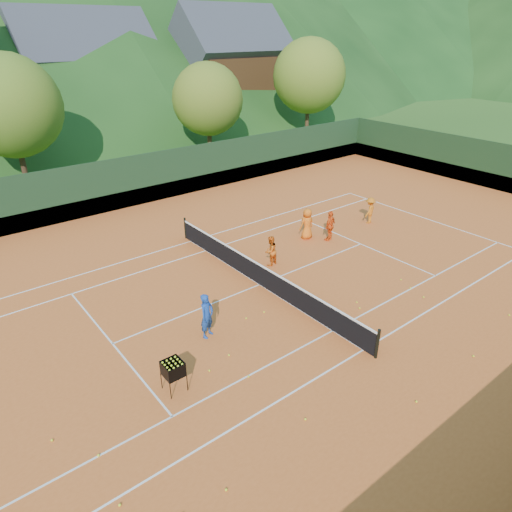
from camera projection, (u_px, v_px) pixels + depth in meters
ground at (260, 285)px, 18.97m from camera, size 400.00×400.00×0.00m
clay_court at (260, 285)px, 18.96m from camera, size 40.00×24.00×0.02m
coach at (207, 316)px, 15.46m from camera, size 0.71×0.61×1.65m
student_a at (270, 251)px, 20.25m from camera, size 0.77×0.66×1.38m
student_b at (330, 226)px, 22.59m from camera, size 0.98×0.63×1.56m
student_c at (307, 224)px, 22.77m from camera, size 0.83×0.59×1.59m
student_d at (370, 210)px, 24.66m from camera, size 1.05×0.80×1.43m
tennis_ball_0 at (229, 355)px, 14.82m from camera, size 0.07×0.07×0.07m
tennis_ball_1 at (401, 280)px, 19.26m from camera, size 0.07×0.07×0.07m
tennis_ball_2 at (424, 297)px, 18.01m from camera, size 0.07×0.07×0.07m
tennis_ball_4 at (473, 356)px, 14.78m from camera, size 0.07×0.07×0.07m
tennis_ball_5 at (52, 440)px, 11.76m from camera, size 0.07×0.07×0.07m
tennis_ball_6 at (226, 490)px, 10.50m from camera, size 0.07×0.07×0.07m
tennis_ball_7 at (416, 402)px, 12.98m from camera, size 0.07×0.07×0.07m
tennis_ball_8 at (509, 315)px, 16.88m from camera, size 0.07×0.07×0.07m
tennis_ball_9 at (120, 505)px, 10.17m from camera, size 0.07×0.07×0.07m
tennis_ball_10 at (264, 312)px, 17.07m from camera, size 0.07×0.07×0.07m
tennis_ball_12 at (357, 302)px, 17.67m from camera, size 0.07×0.07×0.07m
tennis_ball_13 at (98, 455)px, 11.35m from camera, size 0.07×0.07×0.07m
tennis_ball_14 at (246, 318)px, 16.70m from camera, size 0.07×0.07×0.07m
tennis_ball_15 at (209, 371)px, 14.15m from camera, size 0.07×0.07×0.07m
tennis_ball_16 at (305, 419)px, 12.40m from camera, size 0.07×0.07×0.07m
tennis_ball_17 at (360, 308)px, 17.30m from camera, size 0.07×0.07×0.07m
tennis_ball_18 at (248, 377)px, 13.91m from camera, size 0.07×0.07×0.07m
tennis_ball_19 at (410, 288)px, 18.64m from camera, size 0.07×0.07×0.07m
court_lines at (260, 284)px, 18.96m from camera, size 23.83×11.03×0.00m
tennis_net at (260, 274)px, 18.74m from camera, size 0.10×12.07×1.10m
perimeter_fence at (260, 258)px, 18.40m from camera, size 40.40×24.24×3.00m
ball_hopper at (173, 369)px, 13.14m from camera, size 0.57×0.57×1.00m
chalet_mid at (88, 81)px, 43.88m from camera, size 12.65×8.82×11.45m
chalet_right at (230, 73)px, 48.72m from camera, size 11.50×8.82×11.91m
tree_b at (10, 106)px, 28.43m from camera, size 6.40×6.40×8.40m
tree_c at (208, 99)px, 35.79m from camera, size 5.60×5.60×7.35m
tree_d at (309, 76)px, 42.71m from camera, size 6.80×6.80×8.93m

